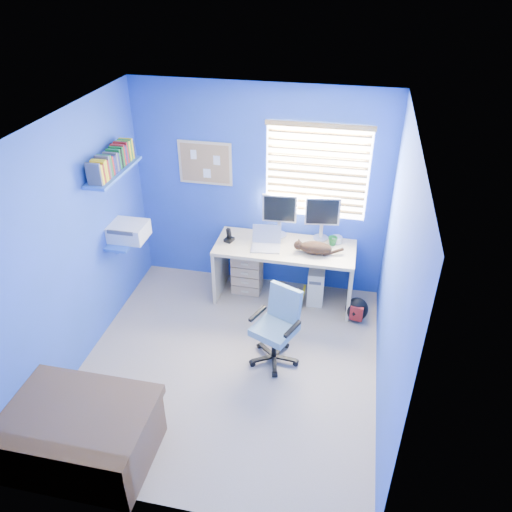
% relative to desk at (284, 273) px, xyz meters
% --- Properties ---
extents(floor, '(3.00, 3.20, 0.00)m').
position_rel_desk_xyz_m(floor, '(-0.37, -1.26, -0.37)').
color(floor, '#A79988').
rests_on(floor, ground).
extents(ceiling, '(3.00, 3.20, 0.00)m').
position_rel_desk_xyz_m(ceiling, '(-0.37, -1.26, 2.13)').
color(ceiling, white).
rests_on(ceiling, wall_back).
extents(wall_back, '(3.00, 0.01, 2.50)m').
position_rel_desk_xyz_m(wall_back, '(-0.37, 0.34, 0.88)').
color(wall_back, '#284CAB').
rests_on(wall_back, ground).
extents(wall_front, '(3.00, 0.01, 2.50)m').
position_rel_desk_xyz_m(wall_front, '(-0.37, -2.86, 0.88)').
color(wall_front, '#284CAB').
rests_on(wall_front, ground).
extents(wall_left, '(0.01, 3.20, 2.50)m').
position_rel_desk_xyz_m(wall_left, '(-1.87, -1.26, 0.88)').
color(wall_left, '#284CAB').
rests_on(wall_left, ground).
extents(wall_right, '(0.01, 3.20, 2.50)m').
position_rel_desk_xyz_m(wall_right, '(1.13, -1.26, 0.88)').
color(wall_right, '#284CAB').
rests_on(wall_right, ground).
extents(desk, '(1.62, 0.65, 0.74)m').
position_rel_desk_xyz_m(desk, '(0.00, 0.00, 0.00)').
color(desk, '#CDB687').
rests_on(desk, floor).
extents(laptop, '(0.36, 0.29, 0.22)m').
position_rel_desk_xyz_m(laptop, '(-0.21, -0.09, 0.48)').
color(laptop, silver).
rests_on(laptop, desk).
extents(monitor_left, '(0.41, 0.14, 0.54)m').
position_rel_desk_xyz_m(monitor_left, '(-0.11, 0.23, 0.64)').
color(monitor_left, silver).
rests_on(monitor_left, desk).
extents(monitor_right, '(0.41, 0.18, 0.54)m').
position_rel_desk_xyz_m(monitor_right, '(0.38, 0.26, 0.64)').
color(monitor_right, silver).
rests_on(monitor_right, desk).
extents(phone, '(0.12, 0.13, 0.17)m').
position_rel_desk_xyz_m(phone, '(-0.66, -0.02, 0.45)').
color(phone, black).
rests_on(phone, desk).
extents(mug, '(0.10, 0.09, 0.10)m').
position_rel_desk_xyz_m(mug, '(0.53, 0.15, 0.42)').
color(mug, '#136827').
rests_on(mug, desk).
extents(cd_spindle, '(0.13, 0.13, 0.07)m').
position_rel_desk_xyz_m(cd_spindle, '(0.58, 0.22, 0.41)').
color(cd_spindle, silver).
rests_on(cd_spindle, desk).
extents(cat, '(0.37, 0.20, 0.13)m').
position_rel_desk_xyz_m(cat, '(0.36, -0.07, 0.44)').
color(cat, black).
rests_on(cat, desk).
extents(tower_pc, '(0.21, 0.45, 0.45)m').
position_rel_desk_xyz_m(tower_pc, '(0.39, 0.10, -0.14)').
color(tower_pc, beige).
rests_on(tower_pc, floor).
extents(drawer_boxes, '(0.35, 0.28, 0.54)m').
position_rel_desk_xyz_m(drawer_boxes, '(-0.47, 0.07, -0.10)').
color(drawer_boxes, '#CDB686').
rests_on(drawer_boxes, floor).
extents(yellow_book, '(0.03, 0.17, 0.24)m').
position_rel_desk_xyz_m(yellow_book, '(0.25, -0.10, -0.25)').
color(yellow_book, yellow).
rests_on(yellow_book, floor).
extents(backpack, '(0.29, 0.24, 0.31)m').
position_rel_desk_xyz_m(backpack, '(0.89, -0.25, -0.22)').
color(backpack, black).
rests_on(backpack, floor).
extents(bed_corner, '(1.13, 0.81, 0.54)m').
position_rel_desk_xyz_m(bed_corner, '(-1.27, -2.56, -0.10)').
color(bed_corner, brown).
rests_on(bed_corner, floor).
extents(office_chair, '(0.63, 0.63, 0.83)m').
position_rel_desk_xyz_m(office_chair, '(0.09, -1.06, -0.06)').
color(office_chair, black).
rests_on(office_chair, floor).
extents(window_blinds, '(1.15, 0.05, 1.10)m').
position_rel_desk_xyz_m(window_blinds, '(0.28, 0.31, 1.18)').
color(window_blinds, white).
rests_on(window_blinds, ground).
extents(corkboard, '(0.64, 0.02, 0.52)m').
position_rel_desk_xyz_m(corkboard, '(-1.02, 0.33, 1.18)').
color(corkboard, '#CDB687').
rests_on(corkboard, ground).
extents(wall_shelves, '(0.42, 0.90, 1.05)m').
position_rel_desk_xyz_m(wall_shelves, '(-1.72, -0.51, 1.06)').
color(wall_shelves, blue).
rests_on(wall_shelves, ground).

